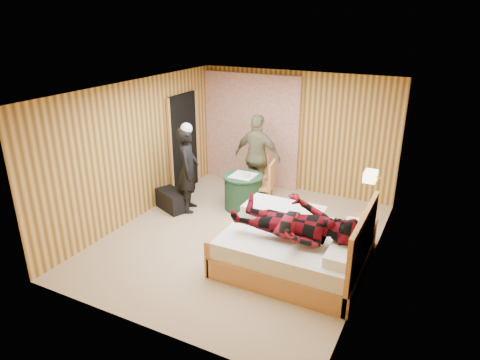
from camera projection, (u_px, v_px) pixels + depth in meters
The scene contains 23 objects.
floor at pixel (241, 238), 7.26m from camera, with size 4.20×5.00×0.01m, color tan.
ceiling at pixel (242, 90), 6.35m from camera, with size 4.20×5.00×0.01m, color silver.
wall_back at pixel (296, 132), 8.88m from camera, with size 4.20×0.02×2.50m, color #DAAA53.
wall_left at pixel (137, 151), 7.69m from camera, with size 0.02×5.00×2.50m, color #DAAA53.
wall_right at pixel (377, 192), 5.92m from camera, with size 0.02×5.00×2.50m, color #DAAA53.
curtain at pixel (251, 130), 9.26m from camera, with size 2.20×0.08×2.40m, color beige.
doorway at pixel (184, 143), 8.92m from camera, with size 0.06×0.90×2.05m, color black.
wall_lamp at pixel (371, 176), 6.35m from camera, with size 0.26×0.24×0.16m.
bed at pixel (296, 248), 6.31m from camera, with size 2.07×1.63×1.12m.
nightstand at pixel (362, 234), 6.85m from camera, with size 0.38×0.52×0.50m.
round_table at pixel (243, 192), 8.24m from camera, with size 0.77×0.77×0.69m.
chair_far at pixel (257, 172), 8.69m from camera, with size 0.46×0.46×0.93m.
chair_near at pixel (266, 182), 8.15m from camera, with size 0.50×0.50×0.96m.
duffel_bag at pixel (172, 200), 8.25m from camera, with size 0.66×0.35×0.38m, color black.
sneaker_left at pixel (249, 206), 8.31m from camera, with size 0.30×0.12×0.13m, color white.
sneaker_right at pixel (235, 227), 7.50m from camera, with size 0.30×0.12×0.13m, color white.
woman_standing at pixel (188, 170), 8.01m from camera, with size 0.60×0.39×1.64m, color black.
man_at_table at pixel (258, 157), 8.59m from camera, with size 1.01×0.42×1.72m, color #706C4B.
man_on_bed at pixel (295, 214), 5.86m from camera, with size 1.77×0.67×0.86m, color maroon.
book_lower at pixel (363, 221), 6.71m from camera, with size 0.17×0.22×0.02m, color white.
book_upper at pixel (363, 220), 6.70m from camera, with size 0.16×0.22×0.02m, color white.
cup_nightstand at pixel (366, 215), 6.85m from camera, with size 0.10×0.10×0.09m, color white.
cup_table at pixel (247, 174), 8.02m from camera, with size 0.12×0.12×0.10m, color white.
Camera 1 is at (2.88, -5.72, 3.56)m, focal length 32.00 mm.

